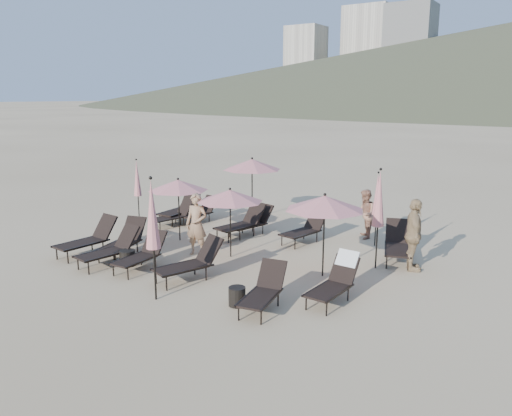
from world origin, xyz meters
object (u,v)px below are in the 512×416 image
Objects in this scene: lounger_1 at (124,240)px; umbrella_closed_1 at (379,199)px; lounger_10 at (305,228)px; umbrella_closed_3 at (377,195)px; lounger_13 at (174,214)px; umbrella_open_3 at (252,164)px; umbrella_open_0 at (178,185)px; lounger_11 at (397,243)px; umbrella_closed_2 at (137,179)px; lounger_8 at (242,222)px; beachgoer_b at (365,214)px; beachgoer_a at (197,224)px; lounger_9 at (252,222)px; lounger_4 at (263,290)px; lounger_6 at (200,211)px; lounger_3 at (191,262)px; lounger_12 at (110,248)px; lounger_5 at (336,280)px; umbrella_open_1 at (230,196)px; side_table_0 at (127,258)px; beachgoer_c at (414,235)px; side_table_1 at (237,296)px; lounger_2 at (141,254)px; lounger_0 at (88,238)px; umbrella_closed_0 at (152,215)px; umbrella_open_2 at (325,203)px.

umbrella_closed_1 reaches higher than lounger_1.
umbrella_closed_3 is at bearing 35.28° from lounger_10.
lounger_13 is 0.72× the size of umbrella_open_3.
lounger_11 is at bearing 16.31° from umbrella_open_0.
umbrella_closed_2 is (-6.21, -1.11, 1.18)m from lounger_10.
lounger_8 is 3.98m from beachgoer_b.
beachgoer_a reaches higher than lounger_11.
umbrella_closed_2 is (-2.46, 2.94, 1.16)m from lounger_1.
lounger_9 is 4.87m from lounger_11.
lounger_4 is 4.27m from umbrella_closed_1.
beachgoer_a is 1.13× the size of beachgoer_b.
lounger_3 is at bearing -46.70° from lounger_6.
lounger_13 is at bearing 177.41° from umbrella_closed_1.
umbrella_closed_1 is at bearing 40.31° from lounger_12.
lounger_8 is at bearing 149.90° from lounger_5.
umbrella_open_1 reaches higher than side_table_0.
lounger_12 is at bearing 95.16° from beachgoer_c.
lounger_6 is 3.78× the size of side_table_1.
beachgoer_c is (2.53, 4.41, 0.75)m from side_table_1.
lounger_9 is 0.75× the size of umbrella_closed_3.
lounger_12 is at bearing -53.18° from umbrella_closed_2.
umbrella_closed_1 is at bearing -25.46° from umbrella_open_3.
umbrella_closed_3 is at bearing 11.65° from lounger_6.
lounger_6 reaches higher than side_table_0.
lounger_4 is 5.95m from lounger_9.
umbrella_open_0 is (0.29, 2.07, 1.32)m from lounger_1.
lounger_10 is at bearing 59.58° from lounger_2.
lounger_2 is (2.24, -0.08, -0.05)m from lounger_0.
umbrella_closed_1 is 1.16× the size of umbrella_closed_2.
lounger_0 is 0.81× the size of umbrella_closed_3.
lounger_2 is at bearing 144.27° from umbrella_closed_0.
side_table_0 is (1.69, -0.08, -0.28)m from lounger_0.
beachgoer_c is at bearing 39.45° from lounger_12.
lounger_8 reaches higher than lounger_12.
lounger_13 is at bearing -166.68° from umbrella_closed_3.
umbrella_open_1 reaches higher than lounger_13.
umbrella_open_2 is at bearing 108.54° from beachgoer_c.
lounger_3 is 2.43m from umbrella_open_1.
lounger_8 is 2.51m from umbrella_open_1.
lounger_12 is 0.64× the size of umbrella_closed_0.
beachgoer_c is at bearing 10.43° from lounger_1.
umbrella_closed_0 is (1.75, -1.26, 1.53)m from lounger_2.
lounger_3 is 1.18× the size of lounger_6.
side_table_0 is (-1.89, -2.17, -1.57)m from umbrella_open_1.
lounger_2 is 3.85× the size of side_table_0.
lounger_13 is (-7.80, -0.65, -0.06)m from lounger_11.
lounger_1 is at bearing -163.61° from umbrella_open_2.
umbrella_closed_0 is (0.15, -1.39, 1.49)m from lounger_3.
lounger_10 is 0.77× the size of umbrella_closed_3.
beachgoer_a is at bearing -65.76° from beachgoer_b.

